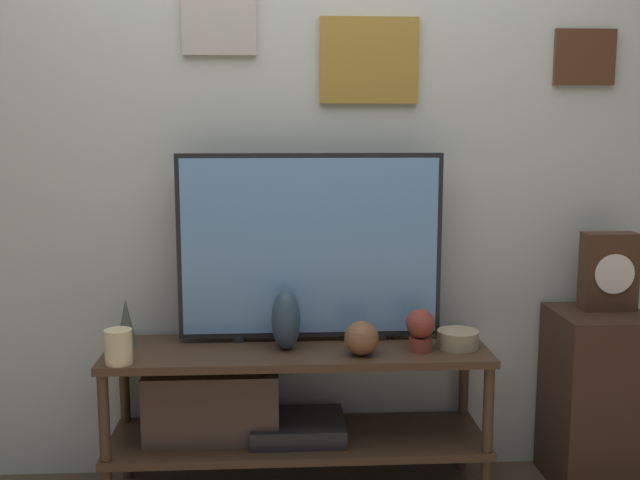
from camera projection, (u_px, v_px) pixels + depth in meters
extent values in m
cube|color=beige|center=(295.00, 146.00, 2.99)|extent=(6.40, 0.06, 2.70)
cube|color=#4C2D19|center=(585.00, 57.00, 2.96)|extent=(0.24, 0.02, 0.22)
cube|color=white|center=(585.00, 57.00, 2.95)|extent=(0.21, 0.01, 0.18)
cube|color=olive|center=(369.00, 60.00, 2.91)|extent=(0.39, 0.02, 0.33)
cube|color=white|center=(369.00, 60.00, 2.91)|extent=(0.35, 0.01, 0.30)
cube|color=#422D1E|center=(297.00, 351.00, 2.85)|extent=(1.45, 0.42, 0.03)
cube|color=#422D1E|center=(298.00, 439.00, 2.90)|extent=(1.45, 0.42, 0.03)
cylinder|color=#422D1E|center=(105.00, 446.00, 2.67)|extent=(0.04, 0.04, 0.59)
cylinder|color=#422D1E|center=(487.00, 437.00, 2.75)|extent=(0.04, 0.04, 0.59)
cylinder|color=#422D1E|center=(125.00, 408.00, 3.03)|extent=(0.04, 0.04, 0.59)
cylinder|color=#422D1E|center=(463.00, 401.00, 3.11)|extent=(0.04, 0.04, 0.59)
cube|color=black|center=(298.00, 427.00, 2.89)|extent=(0.36, 0.29, 0.07)
cube|color=#47382D|center=(213.00, 404.00, 2.86)|extent=(0.51, 0.23, 0.27)
cylinder|color=black|center=(239.00, 339.00, 2.93)|extent=(0.05, 0.05, 0.02)
cylinder|color=black|center=(381.00, 337.00, 2.96)|extent=(0.05, 0.05, 0.02)
cube|color=black|center=(310.00, 246.00, 2.89)|extent=(1.02, 0.04, 0.71)
cube|color=#6B9ED1|center=(310.00, 247.00, 2.87)|extent=(0.98, 0.01, 0.68)
ellipsoid|color=#2D4251|center=(286.00, 320.00, 2.81)|extent=(0.11, 0.14, 0.23)
cylinder|color=tan|center=(458.00, 339.00, 2.84)|extent=(0.16, 0.16, 0.07)
sphere|color=brown|center=(361.00, 338.00, 2.75)|extent=(0.13, 0.13, 0.13)
cone|color=#4C5647|center=(126.00, 322.00, 2.85)|extent=(0.08, 0.08, 0.19)
cylinder|color=beige|center=(119.00, 347.00, 2.65)|extent=(0.10, 0.10, 0.12)
cylinder|color=brown|center=(420.00, 344.00, 2.80)|extent=(0.09, 0.09, 0.05)
sphere|color=brown|center=(421.00, 324.00, 2.79)|extent=(0.11, 0.11, 0.11)
cube|color=#382319|center=(596.00, 399.00, 2.98)|extent=(0.35, 0.37, 0.71)
cube|color=#422819|center=(609.00, 271.00, 2.95)|extent=(0.21, 0.10, 0.31)
cylinder|color=white|center=(615.00, 274.00, 2.90)|extent=(0.16, 0.01, 0.16)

